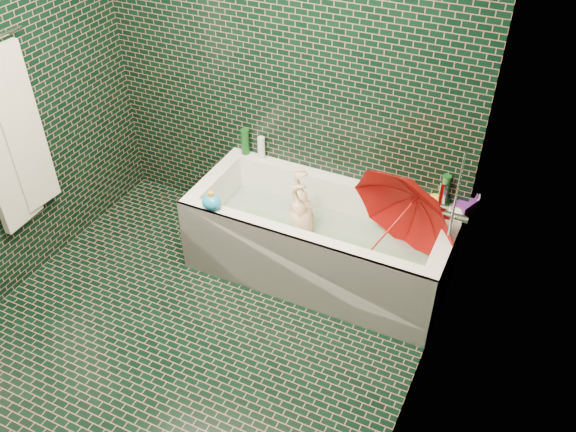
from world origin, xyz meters
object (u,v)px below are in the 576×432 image
at_px(child, 305,230).
at_px(rubber_duck, 436,198).
at_px(bathtub, 319,247).
at_px(umbrella, 392,226).
at_px(bath_toy, 211,202).

height_order(child, rubber_duck, rubber_duck).
xyz_separation_m(bathtub, umbrella, (0.48, -0.03, 0.36)).
xyz_separation_m(child, umbrella, (0.59, -0.05, 0.27)).
relative_size(bathtub, child, 2.12).
distance_m(bathtub, bath_toy, 0.79).
bearing_deg(bathtub, child, 169.76).
xyz_separation_m(child, rubber_duck, (0.76, 0.32, 0.29)).
xyz_separation_m(child, bath_toy, (-0.50, -0.34, 0.29)).
xyz_separation_m(rubber_duck, bath_toy, (-1.26, -0.66, 0.01)).
bearing_deg(umbrella, child, -161.01).
xyz_separation_m(umbrella, rubber_duck, (0.17, 0.37, 0.02)).
bearing_deg(child, bath_toy, -71.51).
xyz_separation_m(bathtub, child, (-0.11, 0.02, 0.10)).
bearing_deg(bath_toy, rubber_duck, 45.73).
height_order(umbrella, bath_toy, umbrella).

